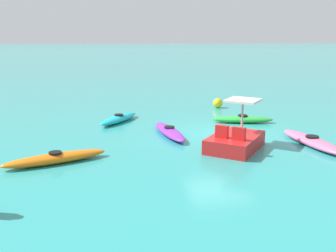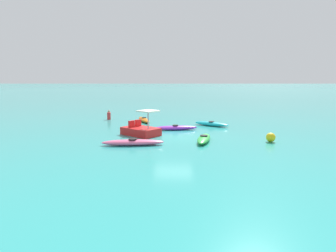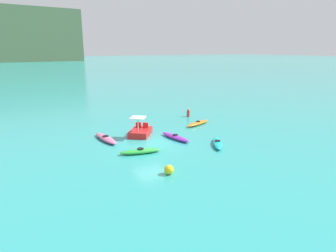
{
  "view_description": "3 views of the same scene",
  "coord_description": "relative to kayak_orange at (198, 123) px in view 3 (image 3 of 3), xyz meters",
  "views": [
    {
      "loc": [
        4.83,
        14.0,
        3.79
      ],
      "look_at": [
        1.96,
        -0.87,
        0.22
      ],
      "focal_mm": 39.51,
      "sensor_mm": 36.0,
      "label": 1
    },
    {
      "loc": [
        -17.69,
        0.16,
        3.55
      ],
      "look_at": [
        0.83,
        0.37,
        0.49
      ],
      "focal_mm": 29.51,
      "sensor_mm": 36.0,
      "label": 2
    },
    {
      "loc": [
        -9.69,
        -18.84,
        6.8
      ],
      "look_at": [
        2.28,
        1.39,
        0.67
      ],
      "focal_mm": 31.5,
      "sensor_mm": 36.0,
      "label": 3
    }
  ],
  "objects": [
    {
      "name": "person_near_shore",
      "position": [
        1.19,
        3.34,
        0.22
      ],
      "size": [
        0.32,
        0.32,
        0.88
      ],
      "color": "red",
      "rests_on": "ground_plane"
    },
    {
      "name": "kayak_pink",
      "position": [
        -8.97,
        -0.26,
        0.0
      ],
      "size": [
        0.98,
        3.48,
        0.37
      ],
      "color": "pink",
      "rests_on": "ground_plane"
    },
    {
      "name": "buoy_yellow",
      "position": [
        -8.04,
        -8.21,
        0.11
      ],
      "size": [
        0.54,
        0.54,
        0.54
      ],
      "primitive_type": "sphere",
      "color": "yellow",
      "rests_on": "ground_plane"
    },
    {
      "name": "pedal_boat_red",
      "position": [
        -6.07,
        -0.4,
        0.17
      ],
      "size": [
        2.69,
        2.8,
        1.68
      ],
      "color": "red",
      "rests_on": "ground_plane"
    },
    {
      "name": "kayak_cyan",
      "position": [
        -2.32,
        -5.57,
        0.0
      ],
      "size": [
        2.23,
        2.75,
        0.37
      ],
      "color": "#19B7C6",
      "rests_on": "ground_plane"
    },
    {
      "name": "kayak_purple",
      "position": [
        -4.16,
        -2.69,
        0.0
      ],
      "size": [
        1.03,
        3.25,
        0.37
      ],
      "color": "purple",
      "rests_on": "ground_plane"
    },
    {
      "name": "ground_plane",
      "position": [
        -6.2,
        -2.54,
        -0.16
      ],
      "size": [
        600.0,
        600.0,
        0.0
      ],
      "primitive_type": "plane",
      "color": "teal"
    },
    {
      "name": "kayak_green",
      "position": [
        -7.94,
        -4.32,
        0.0
      ],
      "size": [
        2.88,
        1.32,
        0.37
      ],
      "color": "green",
      "rests_on": "ground_plane"
    },
    {
      "name": "kayak_orange",
      "position": [
        0.0,
        0.0,
        0.0
      ],
      "size": [
        3.25,
        1.6,
        0.37
      ],
      "color": "orange",
      "rests_on": "ground_plane"
    }
  ]
}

